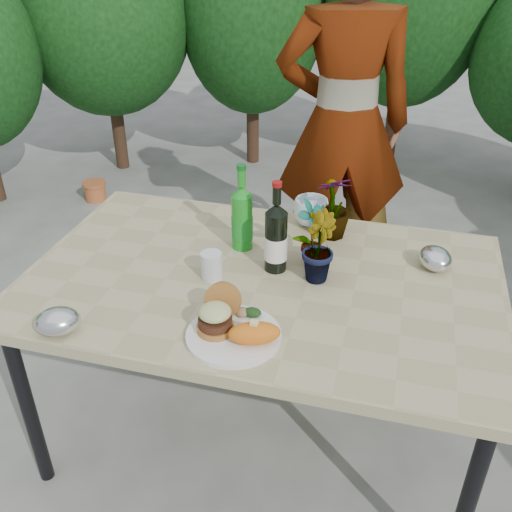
% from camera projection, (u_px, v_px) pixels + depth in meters
% --- Properties ---
extents(ground, '(80.00, 80.00, 0.00)m').
position_uv_depth(ground, '(261.00, 430.00, 2.33)').
color(ground, slate).
rests_on(ground, ground).
extents(patio_table, '(1.60, 1.00, 0.75)m').
position_uv_depth(patio_table, '(262.00, 291.00, 1.97)').
color(patio_table, tan).
rests_on(patio_table, ground).
extents(shrub_hedge, '(6.85, 5.08, 2.11)m').
position_uv_depth(shrub_hedge, '(413.00, 69.00, 2.94)').
color(shrub_hedge, '#382316').
rests_on(shrub_hedge, ground).
extents(dinner_plate, '(0.28, 0.28, 0.01)m').
position_uv_depth(dinner_plate, '(234.00, 335.00, 1.66)').
color(dinner_plate, white).
rests_on(dinner_plate, patio_table).
extents(burger_stack, '(0.11, 0.16, 0.11)m').
position_uv_depth(burger_stack, '(217.00, 314.00, 1.66)').
color(burger_stack, '#B7722D').
rests_on(burger_stack, dinner_plate).
extents(sweet_potato, '(0.17, 0.12, 0.06)m').
position_uv_depth(sweet_potato, '(254.00, 333.00, 1.61)').
color(sweet_potato, orange).
rests_on(sweet_potato, dinner_plate).
extents(grilled_veg, '(0.08, 0.05, 0.03)m').
position_uv_depth(grilled_veg, '(248.00, 312.00, 1.72)').
color(grilled_veg, olive).
rests_on(grilled_veg, dinner_plate).
extents(wine_bottle, '(0.08, 0.08, 0.33)m').
position_uv_depth(wine_bottle, '(276.00, 238.00, 1.92)').
color(wine_bottle, black).
rests_on(wine_bottle, patio_table).
extents(sparkling_water, '(0.08, 0.08, 0.32)m').
position_uv_depth(sparkling_water, '(242.00, 218.00, 2.05)').
color(sparkling_water, '#1A8F1F').
rests_on(sparkling_water, patio_table).
extents(plastic_cup, '(0.07, 0.07, 0.09)m').
position_uv_depth(plastic_cup, '(212.00, 266.00, 1.91)').
color(plastic_cup, silver).
rests_on(plastic_cup, patio_table).
extents(seedling_left, '(0.13, 0.15, 0.24)m').
position_uv_depth(seedling_left, '(312.00, 233.00, 1.95)').
color(seedling_left, '#266121').
rests_on(seedling_left, patio_table).
extents(seedling_mid, '(0.14, 0.16, 0.24)m').
position_uv_depth(seedling_mid, '(317.00, 247.00, 1.87)').
color(seedling_mid, '#23581E').
rests_on(seedling_mid, patio_table).
extents(seedling_right, '(0.19, 0.19, 0.25)m').
position_uv_depth(seedling_right, '(333.00, 206.00, 2.12)').
color(seedling_right, '#1F561D').
rests_on(seedling_right, patio_table).
extents(blue_bowl, '(0.15, 0.15, 0.11)m').
position_uv_depth(blue_bowl, '(311.00, 212.00, 2.23)').
color(blue_bowl, white).
rests_on(blue_bowl, patio_table).
extents(foil_packet_left, '(0.16, 0.15, 0.08)m').
position_uv_depth(foil_packet_left, '(58.00, 321.00, 1.67)').
color(foil_packet_left, silver).
rests_on(foil_packet_left, patio_table).
extents(foil_packet_right, '(0.15, 0.17, 0.08)m').
position_uv_depth(foil_packet_right, '(435.00, 258.00, 1.97)').
color(foil_packet_right, silver).
rests_on(foil_packet_right, patio_table).
extents(person, '(0.76, 0.60, 1.84)m').
position_uv_depth(person, '(343.00, 125.00, 2.77)').
color(person, '#9D6D4E').
rests_on(person, ground).
extents(terracotta_pot, '(0.17, 0.17, 0.14)m').
position_uv_depth(terracotta_pot, '(95.00, 191.00, 4.13)').
color(terracotta_pot, '#B95E2F').
rests_on(terracotta_pot, ground).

